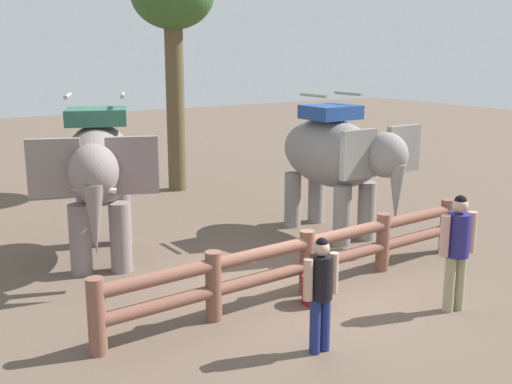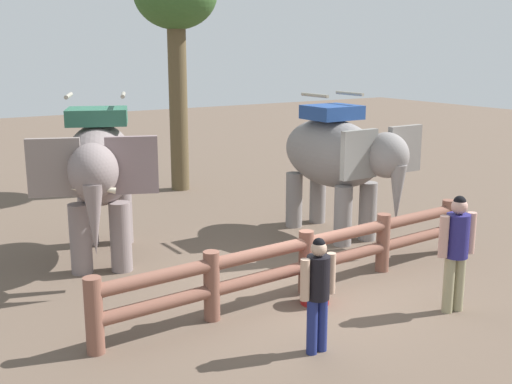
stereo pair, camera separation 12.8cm
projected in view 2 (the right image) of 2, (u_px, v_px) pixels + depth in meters
ground_plane at (299, 289)px, 10.54m from camera, size 60.00×60.00×0.00m
log_fence at (306, 257)px, 10.25m from camera, size 7.41×0.68×1.05m
elephant_near_left at (99, 169)px, 11.57m from camera, size 2.68×3.69×3.11m
elephant_center at (338, 157)px, 13.19m from camera, size 2.00×3.49×3.01m
tourist_woman_in_black at (318, 287)px, 8.17m from camera, size 0.55×0.31×1.57m
tourist_man_in_blue at (457, 245)px, 9.44m from camera, size 0.63×0.40×1.80m
tree_back_center at (176, 6)px, 16.85m from camera, size 2.23×2.23×6.27m
feed_bucket at (315, 290)px, 9.91m from camera, size 0.45×0.45×0.45m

